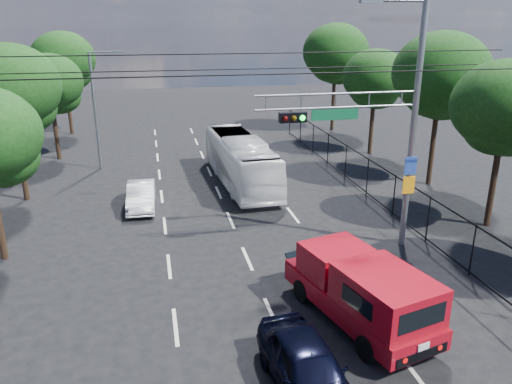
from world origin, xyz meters
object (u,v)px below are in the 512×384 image
object	(u,v)px
red_pickup	(361,289)
white_bus	(240,160)
navy_hatchback	(307,369)
white_van	(141,196)
signal_mast	(385,119)

from	to	relation	value
red_pickup	white_bus	size ratio (longest dim) A/B	0.62
red_pickup	navy_hatchback	xyz separation A→B (m)	(-2.50, -2.61, -0.42)
white_bus	white_van	world-z (taller)	white_bus
red_pickup	white_bus	bearing A→B (deg)	94.20
navy_hatchback	white_van	xyz separation A→B (m)	(-4.04, 14.06, -0.09)
white_bus	white_van	xyz separation A→B (m)	(-5.48, -2.83, -0.73)
red_pickup	white_van	xyz separation A→B (m)	(-6.53, 11.45, -0.51)
signal_mast	navy_hatchback	distance (m)	10.22
red_pickup	white_van	size ratio (longest dim) A/B	1.61
signal_mast	white_bus	distance (m)	10.87
navy_hatchback	white_van	distance (m)	14.63
signal_mast	navy_hatchback	xyz separation A→B (m)	(-5.26, -7.49, -4.54)
red_pickup	signal_mast	bearing A→B (deg)	60.52
signal_mast	white_van	size ratio (longest dim) A/B	2.56
signal_mast	white_van	xyz separation A→B (m)	(-9.29, 6.57, -4.63)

